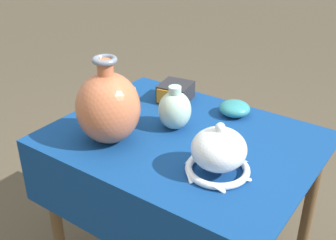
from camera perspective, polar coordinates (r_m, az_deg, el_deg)
name	(u,v)px	position (r m, az deg, el deg)	size (l,w,h in m)	color
display_table	(181,159)	(1.50, 1.76, -5.36)	(0.91, 0.70, 0.70)	brown
vase_tall_bulbous	(108,107)	(1.40, -8.12, 1.75)	(0.21, 0.21, 0.30)	#BC6642
vase_dome_bell	(219,153)	(1.26, 6.86, -4.47)	(0.21, 0.20, 0.17)	white
mosaic_tile_box	(175,92)	(1.71, 1.02, 3.81)	(0.14, 0.15, 0.07)	#232328
jar_round_celadon	(175,110)	(1.49, 0.92, 1.40)	(0.12, 0.12, 0.16)	#A8CCB7
bowl_shallow_teal	(235,108)	(1.62, 9.01, 1.56)	(0.12, 0.12, 0.06)	teal
cup_wide_ochre	(121,96)	(1.69, -6.37, 3.27)	(0.12, 0.12, 0.07)	gold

